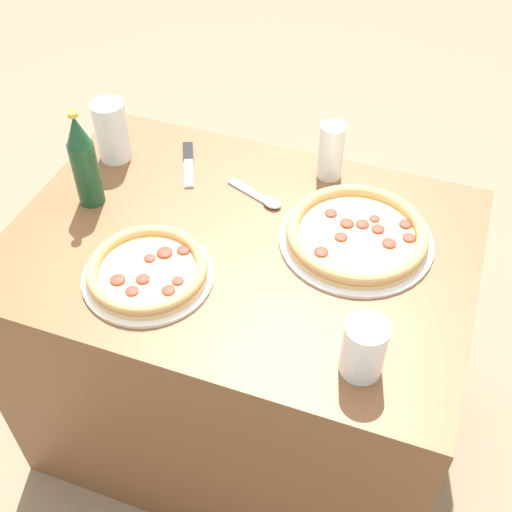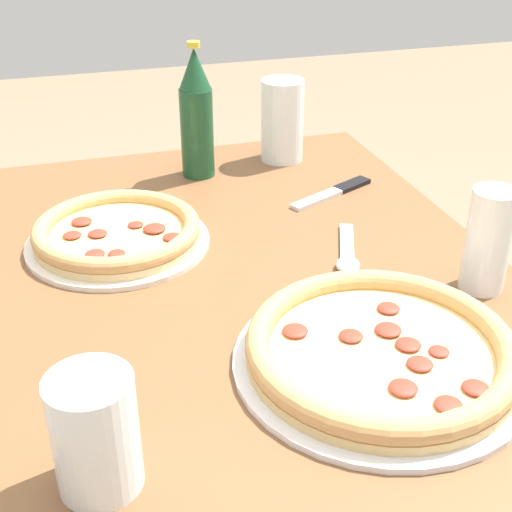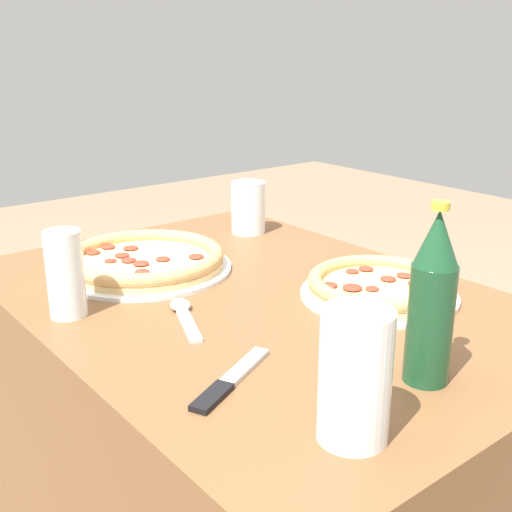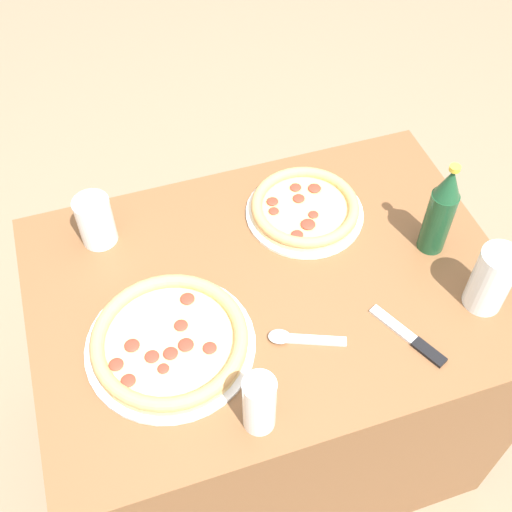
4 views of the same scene
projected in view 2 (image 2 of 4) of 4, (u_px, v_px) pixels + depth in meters
table at (252, 464)px, 1.18m from camera, size 1.02×0.73×0.73m
pizza_pepperoni at (117, 233)px, 1.07m from camera, size 0.27×0.27×0.04m
pizza_margherita at (381, 351)px, 0.81m from camera, size 0.34×0.34×0.04m
glass_orange_juice at (487, 246)px, 0.94m from camera, size 0.06×0.06×0.14m
glass_cola at (96, 438)px, 0.64m from camera, size 0.08×0.08×0.12m
glass_red_wine at (282, 124)px, 1.35m from camera, size 0.08×0.08×0.15m
beer_bottle at (196, 115)px, 1.26m from camera, size 0.06×0.06×0.24m
knife at (335, 192)px, 1.24m from camera, size 0.10×0.17×0.01m
spoon at (347, 257)px, 1.03m from camera, size 0.16×0.08×0.02m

